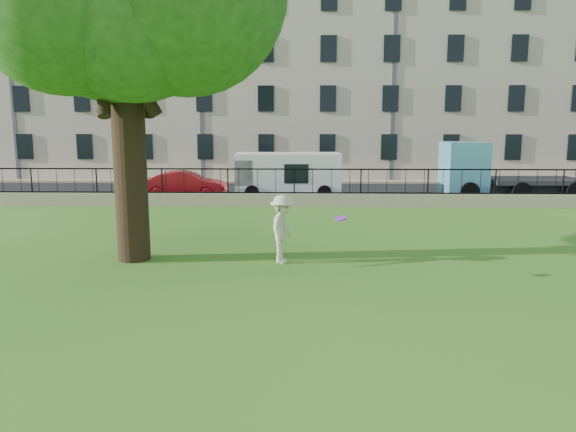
{
  "coord_description": "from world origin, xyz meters",
  "views": [
    {
      "loc": [
        0.38,
        -13.17,
        3.88
      ],
      "look_at": [
        -0.06,
        3.5,
        1.02
      ],
      "focal_mm": 35.0,
      "sensor_mm": 36.0,
      "label": 1
    }
  ],
  "objects_px": {
    "red_sedan": "(186,185)",
    "blue_truck": "(510,170)",
    "man": "(283,229)",
    "white_van": "(288,175)",
    "frisbee": "(341,218)"
  },
  "relations": [
    {
      "from": "man",
      "to": "white_van",
      "type": "xyz_separation_m",
      "value": [
        -0.21,
        13.58,
        0.16
      ]
    },
    {
      "from": "man",
      "to": "red_sedan",
      "type": "distance_m",
      "value": 13.64
    },
    {
      "from": "blue_truck",
      "to": "man",
      "type": "bearing_deg",
      "value": -130.4
    },
    {
      "from": "man",
      "to": "blue_truck",
      "type": "bearing_deg",
      "value": -26.35
    },
    {
      "from": "man",
      "to": "white_van",
      "type": "distance_m",
      "value": 13.58
    },
    {
      "from": "white_van",
      "to": "frisbee",
      "type": "bearing_deg",
      "value": -85.64
    },
    {
      "from": "red_sedan",
      "to": "frisbee",
      "type": "bearing_deg",
      "value": -153.97
    },
    {
      "from": "frisbee",
      "to": "blue_truck",
      "type": "xyz_separation_m",
      "value": [
        9.54,
        15.27,
        -0.15
      ]
    },
    {
      "from": "red_sedan",
      "to": "white_van",
      "type": "bearing_deg",
      "value": -78.09
    },
    {
      "from": "man",
      "to": "frisbee",
      "type": "xyz_separation_m",
      "value": [
        1.46,
        -1.69,
        0.59
      ]
    },
    {
      "from": "red_sedan",
      "to": "blue_truck",
      "type": "distance_m",
      "value": 16.32
    },
    {
      "from": "man",
      "to": "blue_truck",
      "type": "distance_m",
      "value": 17.47
    },
    {
      "from": "man",
      "to": "white_van",
      "type": "height_order",
      "value": "white_van"
    },
    {
      "from": "frisbee",
      "to": "red_sedan",
      "type": "height_order",
      "value": "frisbee"
    },
    {
      "from": "red_sedan",
      "to": "blue_truck",
      "type": "relative_size",
      "value": 0.62
    }
  ]
}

